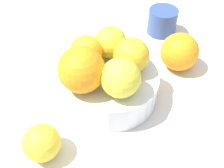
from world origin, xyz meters
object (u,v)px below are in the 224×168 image
(orange_in_bowl_1, at_px, (131,56))
(orange_loose_0, at_px, (179,52))
(orange_in_bowl_0, at_px, (81,70))
(orange_in_bowl_4, at_px, (110,42))
(fruit_bowl, at_px, (112,87))
(orange_in_bowl_3, at_px, (118,78))
(ceramic_cup, at_px, (162,21))
(orange_in_bowl_2, at_px, (86,52))
(orange_loose_1, at_px, (42,143))

(orange_in_bowl_1, distance_m, orange_loose_0, 0.14)
(orange_in_bowl_0, xyz_separation_m, orange_in_bowl_4, (-0.07, 0.08, -0.01))
(fruit_bowl, distance_m, orange_in_bowl_1, 0.08)
(orange_in_bowl_0, xyz_separation_m, orange_in_bowl_1, (-0.02, 0.10, -0.01))
(orange_in_bowl_3, height_order, ceramic_cup, orange_in_bowl_3)
(orange_in_bowl_0, distance_m, orange_loose_0, 0.24)
(orange_in_bowl_3, bearing_deg, orange_in_bowl_1, 139.09)
(fruit_bowl, height_order, orange_in_bowl_4, orange_in_bowl_4)
(orange_in_bowl_4, bearing_deg, fruit_bowl, -15.55)
(orange_in_bowl_2, relative_size, orange_in_bowl_3, 0.90)
(orange_in_bowl_1, bearing_deg, orange_in_bowl_0, -80.70)
(orange_in_bowl_2, bearing_deg, orange_in_bowl_3, 19.94)
(orange_in_bowl_3, height_order, orange_in_bowl_4, orange_in_bowl_3)
(orange_in_bowl_3, relative_size, orange_in_bowl_4, 1.10)
(orange_loose_0, bearing_deg, orange_in_bowl_4, -97.08)
(orange_in_bowl_0, bearing_deg, orange_in_bowl_2, 158.39)
(orange_loose_0, height_order, ceramic_cup, orange_loose_0)
(fruit_bowl, relative_size, orange_in_bowl_1, 2.64)
(fruit_bowl, bearing_deg, orange_in_bowl_4, 164.45)
(orange_in_bowl_3, distance_m, ceramic_cup, 0.30)
(orange_in_bowl_3, distance_m, orange_loose_1, 0.17)
(orange_in_bowl_1, xyz_separation_m, orange_loose_1, (0.09, -0.19, -0.06))
(orange_in_bowl_4, bearing_deg, orange_in_bowl_2, -75.90)
(orange_in_bowl_0, xyz_separation_m, orange_in_bowl_3, (0.03, 0.06, -0.01))
(orange_in_bowl_3, xyz_separation_m, ceramic_cup, (-0.22, 0.20, -0.06))
(orange_in_bowl_1, height_order, ceramic_cup, orange_in_bowl_1)
(orange_in_bowl_1, bearing_deg, orange_in_bowl_4, -156.43)
(orange_in_bowl_3, bearing_deg, orange_in_bowl_2, -160.06)
(orange_loose_1, bearing_deg, orange_in_bowl_0, 129.51)
(orange_in_bowl_2, height_order, orange_loose_1, orange_in_bowl_2)
(orange_in_bowl_1, distance_m, orange_loose_1, 0.22)
(orange_in_bowl_0, distance_m, orange_in_bowl_2, 0.06)
(orange_in_bowl_4, height_order, ceramic_cup, orange_in_bowl_4)
(fruit_bowl, distance_m, orange_in_bowl_2, 0.09)
(orange_in_bowl_2, distance_m, orange_loose_1, 0.19)
(fruit_bowl, height_order, orange_loose_1, orange_loose_1)
(orange_in_bowl_1, relative_size, orange_loose_1, 1.08)
(orange_in_bowl_3, height_order, orange_loose_0, orange_in_bowl_3)
(orange_in_bowl_0, xyz_separation_m, ceramic_cup, (-0.19, 0.26, -0.07))
(orange_in_bowl_0, bearing_deg, orange_in_bowl_1, 99.30)
(orange_loose_1, height_order, ceramic_cup, ceramic_cup)
(orange_in_bowl_1, relative_size, orange_in_bowl_4, 1.06)
(orange_in_bowl_2, height_order, orange_in_bowl_3, orange_in_bowl_3)
(ceramic_cup, bearing_deg, orange_in_bowl_2, -60.89)
(orange_loose_0, bearing_deg, orange_in_bowl_2, -91.58)
(orange_in_bowl_0, relative_size, orange_loose_1, 1.31)
(orange_in_bowl_3, xyz_separation_m, orange_in_bowl_4, (-0.10, 0.02, -0.00))
(orange_in_bowl_2, xyz_separation_m, orange_in_bowl_3, (0.09, 0.03, 0.00))
(orange_in_bowl_1, xyz_separation_m, orange_loose_0, (-0.03, 0.13, -0.05))
(orange_in_bowl_4, bearing_deg, orange_in_bowl_0, -47.26)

